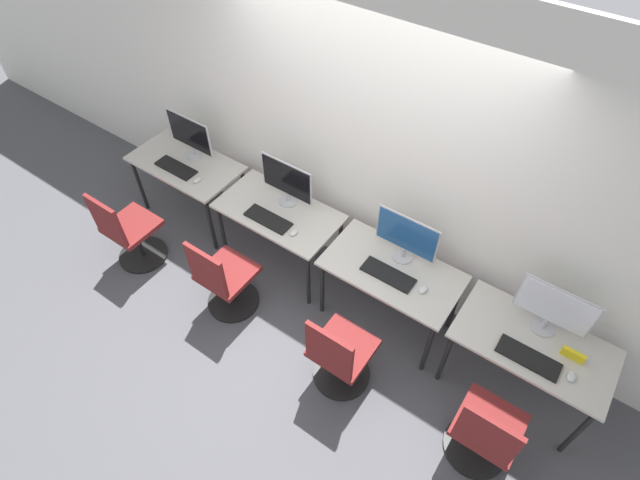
{
  "coord_description": "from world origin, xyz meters",
  "views": [
    {
      "loc": [
        1.54,
        -2.08,
        3.9
      ],
      "look_at": [
        0.0,
        0.12,
        0.86
      ],
      "focal_mm": 28.0,
      "sensor_mm": 36.0,
      "label": 1
    }
  ],
  "objects": [
    {
      "name": "monitor_left",
      "position": [
        -0.59,
        0.45,
        0.96
      ],
      "size": [
        0.53,
        0.18,
        0.45
      ],
      "color": "#B2B2B7",
      "rests_on": "desk_left"
    },
    {
      "name": "monitor_far_left",
      "position": [
        -1.77,
        0.44,
        0.96
      ],
      "size": [
        0.53,
        0.18,
        0.45
      ],
      "color": "#B2B2B7",
      "rests_on": "desk_far_left"
    },
    {
      "name": "office_chair_far_left",
      "position": [
        -1.78,
        -0.5,
        0.38
      ],
      "size": [
        0.48,
        0.48,
        0.91
      ],
      "color": "black",
      "rests_on": "ground_plane"
    },
    {
      "name": "mouse_far_left",
      "position": [
        -1.46,
        0.17,
        0.73
      ],
      "size": [
        0.06,
        0.09,
        0.03
      ],
      "color": "silver",
      "rests_on": "desk_far_left"
    },
    {
      "name": "keyboard_far_left",
      "position": [
        -1.77,
        0.19,
        0.72
      ],
      "size": [
        0.44,
        0.16,
        0.02
      ],
      "color": "black",
      "rests_on": "desk_far_left"
    },
    {
      "name": "desk_left",
      "position": [
        -0.59,
        0.31,
        0.63
      ],
      "size": [
        1.13,
        0.62,
        0.71
      ],
      "color": "#BCB7AD",
      "rests_on": "ground_plane"
    },
    {
      "name": "mouse_far_right",
      "position": [
        2.06,
        0.18,
        0.73
      ],
      "size": [
        0.06,
        0.09,
        0.03
      ],
      "color": "silver",
      "rests_on": "desk_far_right"
    },
    {
      "name": "office_chair_right",
      "position": [
        0.58,
        -0.44,
        0.38
      ],
      "size": [
        0.48,
        0.48,
        0.91
      ],
      "color": "black",
      "rests_on": "ground_plane"
    },
    {
      "name": "keyboard_left",
      "position": [
        -0.59,
        0.16,
        0.72
      ],
      "size": [
        0.44,
        0.16,
        0.02
      ],
      "color": "black",
      "rests_on": "desk_left"
    },
    {
      "name": "mouse_left",
      "position": [
        -0.31,
        0.16,
        0.73
      ],
      "size": [
        0.06,
        0.09,
        0.03
      ],
      "color": "silver",
      "rests_on": "desk_left"
    },
    {
      "name": "wall_back",
      "position": [
        0.0,
        0.74,
        1.4
      ],
      "size": [
        12.0,
        0.05,
        2.8
      ],
      "color": "silver",
      "rests_on": "ground_plane"
    },
    {
      "name": "mouse_right",
      "position": [
        0.89,
        0.26,
        0.73
      ],
      "size": [
        0.06,
        0.09,
        0.03
      ],
      "color": "silver",
      "rests_on": "desk_right"
    },
    {
      "name": "keyboard_far_right",
      "position": [
        1.77,
        0.16,
        0.72
      ],
      "size": [
        0.44,
        0.16,
        0.02
      ],
      "color": "black",
      "rests_on": "desk_far_right"
    },
    {
      "name": "keyboard_right",
      "position": [
        0.59,
        0.23,
        0.72
      ],
      "size": [
        0.44,
        0.16,
        0.02
      ],
      "color": "black",
      "rests_on": "desk_right"
    },
    {
      "name": "monitor_far_right",
      "position": [
        1.77,
        0.47,
        0.96
      ],
      "size": [
        0.53,
        0.18,
        0.45
      ],
      "color": "#B2B2B7",
      "rests_on": "desk_far_right"
    },
    {
      "name": "monitor_right",
      "position": [
        0.59,
        0.48,
        0.96
      ],
      "size": [
        0.53,
        0.18,
        0.45
      ],
      "color": "#B2B2B7",
      "rests_on": "desk_right"
    },
    {
      "name": "ground_plane",
      "position": [
        0.0,
        0.0,
        0.0
      ],
      "size": [
        20.0,
        20.0,
        0.0
      ],
      "primitive_type": "plane",
      "color": "#4C4C51"
    },
    {
      "name": "office_chair_far_right",
      "position": [
        1.74,
        -0.36,
        0.38
      ],
      "size": [
        0.48,
        0.48,
        0.91
      ],
      "color": "black",
      "rests_on": "ground_plane"
    },
    {
      "name": "desk_right",
      "position": [
        0.59,
        0.31,
        0.63
      ],
      "size": [
        1.13,
        0.62,
        0.71
      ],
      "color": "#BCB7AD",
      "rests_on": "ground_plane"
    },
    {
      "name": "desk_far_left",
      "position": [
        -1.77,
        0.31,
        0.63
      ],
      "size": [
        1.13,
        0.62,
        0.71
      ],
      "color": "#BCB7AD",
      "rests_on": "ground_plane"
    },
    {
      "name": "desk_far_right",
      "position": [
        1.77,
        0.31,
        0.63
      ],
      "size": [
        1.13,
        0.62,
        0.71
      ],
      "color": "#BCB7AD",
      "rests_on": "ground_plane"
    },
    {
      "name": "placard_far_right",
      "position": [
        2.01,
        0.34,
        0.75
      ],
      "size": [
        0.16,
        0.03,
        0.08
      ],
      "color": "yellow",
      "rests_on": "desk_far_right"
    },
    {
      "name": "office_chair_left",
      "position": [
        -0.66,
        -0.41,
        0.38
      ],
      "size": [
        0.48,
        0.48,
        0.91
      ],
      "color": "black",
      "rests_on": "ground_plane"
    }
  ]
}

